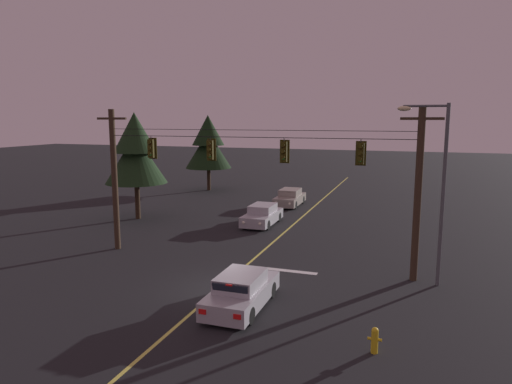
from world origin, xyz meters
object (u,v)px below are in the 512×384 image
Objects in this scene: traffic_light_left_inner at (210,150)px; car_oncoming_lead at (262,215)px; traffic_light_leftmost at (151,148)px; tree_verge_near at (135,151)px; car_waiting_near_lane at (241,291)px; fire_hydrant at (375,339)px; car_oncoming_trailing at (290,198)px; tree_verge_far at (208,144)px; traffic_light_right_inner at (360,153)px; traffic_light_centre at (284,152)px; street_lamp_corner at (436,178)px.

traffic_light_left_inner is 9.71m from car_oncoming_lead.
traffic_light_leftmost is 1.00× the size of traffic_light_left_inner.
traffic_light_left_inner is 11.65m from tree_verge_near.
fire_hydrant is at bearing -20.61° from car_waiting_near_lane.
car_oncoming_lead is 7.43m from car_oncoming_trailing.
traffic_light_left_inner is at bearing 124.39° from car_waiting_near_lane.
tree_verge_far is (-6.51, 21.21, -1.01)m from traffic_light_leftmost.
tree_verge_far reaches higher than car_oncoming_trailing.
car_waiting_near_lane is 21.42m from car_oncoming_trailing.
traffic_light_left_inner is 16.52m from car_oncoming_trailing.
traffic_light_right_inner is 18.06m from tree_verge_near.
traffic_light_right_inner is 18.10m from car_oncoming_trailing.
traffic_light_right_inner is 27.41m from tree_verge_far.
traffic_light_right_inner reaches higher than car_waiting_near_lane.
traffic_light_leftmost is 10.82m from traffic_light_right_inner.
tree_verge_far is at bearing 123.33° from fire_hydrant.
traffic_light_left_inner is 0.16× the size of tree_verge_near.
tree_verge_near reaches higher than traffic_light_left_inner.
car_oncoming_lead is at bearing 131.60° from traffic_light_right_inner.
traffic_light_centre and traffic_light_right_inner have the same top height.
car_oncoming_trailing is at bearing 123.42° from street_lamp_corner.
car_waiting_near_lane is 30.11m from tree_verge_far.
street_lamp_corner is (6.81, -0.34, -0.93)m from traffic_light_centre.
traffic_light_left_inner is 12.61m from fire_hydrant.
tree_verge_near is at bearing -173.00° from car_oncoming_lead.
tree_verge_far is (-20.56, 21.55, -0.08)m from street_lamp_corner.
tree_verge_near reaches higher than traffic_light_leftmost.
tree_verge_near reaches higher than car_oncoming_trailing.
tree_verge_far reaches higher than traffic_light_left_inner.
traffic_light_centre is at bearing 180.00° from traffic_light_right_inner.
traffic_light_centre is 10.43m from car_oncoming_lead.
car_waiting_near_lane is at bearing -124.91° from traffic_light_right_inner.
traffic_light_centre reaches higher than car_waiting_near_lane.
street_lamp_corner is 29.78m from tree_verge_far.
traffic_light_centre is at bearing 124.43° from fire_hydrant.
street_lamp_corner is at bearing -5.97° from traffic_light_right_inner.
traffic_light_right_inner is 0.15× the size of street_lamp_corner.
car_waiting_near_lane is 9.52m from street_lamp_corner.
tree_verge_near is (-19.78, 7.52, 0.16)m from street_lamp_corner.
traffic_light_leftmost is at bearing 180.00° from traffic_light_centre.
street_lamp_corner is (3.23, -0.34, -0.93)m from traffic_light_right_inner.
street_lamp_corner reaches higher than traffic_light_right_inner.
street_lamp_corner reaches higher than car_oncoming_lead.
car_oncoming_lead is 0.58× the size of tree_verge_near.
fire_hydrant is at bearing -104.53° from street_lamp_corner.
traffic_light_centre is at bearing 177.16° from street_lamp_corner.
car_oncoming_lead is 0.56× the size of street_lamp_corner.
tree_verge_near is (-9.18, -1.13, 4.25)m from car_oncoming_lead.
traffic_light_centre is 7.35m from car_waiting_near_lane.
car_oncoming_lead is 1.00× the size of car_oncoming_trailing.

